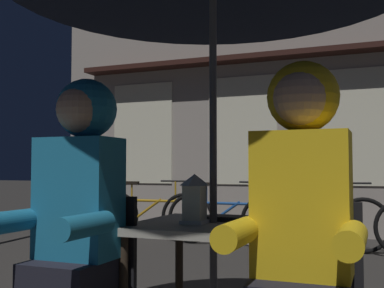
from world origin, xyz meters
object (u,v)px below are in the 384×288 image
(cafe_table, at_px, (213,244))
(bicycle_nearest, at_px, (150,215))
(lantern, at_px, (195,197))
(person_left_hooded, at_px, (76,203))
(bicycle_third, at_px, (318,223))
(chair_left, at_px, (82,284))
(bicycle_second, at_px, (227,219))
(book, at_px, (226,218))
(person_right_hooded, at_px, (301,210))

(cafe_table, distance_m, bicycle_nearest, 4.56)
(lantern, xyz_separation_m, person_left_hooded, (-0.41, -0.35, -0.01))
(bicycle_third, bearing_deg, chair_left, -97.07)
(lantern, distance_m, bicycle_nearest, 4.61)
(bicycle_second, xyz_separation_m, book, (1.17, -3.71, 0.41))
(bicycle_third, bearing_deg, person_right_hooded, -83.78)
(chair_left, relative_size, bicycle_nearest, 0.52)
(cafe_table, height_order, bicycle_second, bicycle_second)
(bicycle_second, relative_size, bicycle_third, 1.02)
(person_left_hooded, relative_size, person_right_hooded, 1.00)
(bicycle_third, relative_size, book, 8.25)
(chair_left, height_order, bicycle_second, chair_left)
(cafe_table, xyz_separation_m, bicycle_nearest, (-2.32, 3.92, -0.29))
(lantern, height_order, bicycle_third, lantern)
(cafe_table, height_order, bicycle_nearest, bicycle_nearest)
(person_right_hooded, xyz_separation_m, book, (-0.45, 0.53, -0.09))
(chair_left, xyz_separation_m, person_right_hooded, (0.96, -0.06, 0.36))
(bicycle_second, distance_m, book, 3.91)
(book, bearing_deg, bicycle_nearest, 123.52)
(cafe_table, bearing_deg, person_left_hooded, -138.43)
(lantern, relative_size, bicycle_nearest, 0.14)
(lantern, distance_m, chair_left, 0.63)
(bicycle_nearest, xyz_separation_m, book, (2.35, -3.82, 0.41))
(lantern, xyz_separation_m, bicycle_nearest, (-2.25, 3.99, -0.51))
(lantern, relative_size, bicycle_second, 0.14)
(chair_left, bearing_deg, bicycle_nearest, 113.18)
(chair_left, distance_m, person_left_hooded, 0.36)
(person_right_hooded, bearing_deg, bicycle_nearest, 122.77)
(cafe_table, bearing_deg, bicycle_third, 89.58)
(bicycle_second, bearing_deg, lantern, -74.54)
(chair_left, relative_size, bicycle_second, 0.52)
(bicycle_nearest, relative_size, bicycle_third, 1.02)
(bicycle_nearest, bearing_deg, lantern, -60.60)
(chair_left, bearing_deg, bicycle_third, 82.93)
(person_right_hooded, height_order, book, person_right_hooded)
(bicycle_third, height_order, book, bicycle_third)
(lantern, relative_size, person_left_hooded, 0.17)
(chair_left, xyz_separation_m, bicycle_nearest, (-1.84, 4.29, -0.14))
(person_left_hooded, relative_size, bicycle_third, 0.85)
(chair_left, height_order, bicycle_third, chair_left)
(person_left_hooded, bearing_deg, bicycle_second, 98.88)
(chair_left, xyz_separation_m, book, (0.51, 0.47, 0.26))
(bicycle_nearest, distance_m, book, 4.50)
(person_right_hooded, distance_m, bicycle_second, 4.56)
(bicycle_nearest, bearing_deg, book, -58.40)
(chair_left, relative_size, person_right_hooded, 0.62)
(cafe_table, relative_size, person_right_hooded, 0.53)
(cafe_table, xyz_separation_m, chair_left, (-0.48, -0.37, -0.15))
(chair_left, relative_size, book, 4.35)
(book, bearing_deg, bicycle_second, 109.48)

